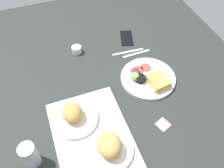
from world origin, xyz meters
TOP-DOWN VIEW (x-y plane):
  - ground_plane at (0.00, 0.00)cm, footprint 190.00×150.00cm
  - serving_tray at (-19.99, 20.57)cm, footprint 45.21×33.28cm
  - bread_plate_near at (-29.91, 15.71)cm, footprint 19.91×19.91cm
  - bread_plate_far at (-9.64, 25.88)cm, footprint 21.58×21.58cm
  - plate_with_salad at (1.15, -17.00)cm, footprint 29.12×29.12cm
  - drinking_glass at (-22.86, 46.70)cm, footprint 6.53×6.53cm
  - espresso_cup at (35.09, 13.07)cm, footprint 5.60×5.60cm
  - fork at (21.81, -19.41)cm, footprint 1.78×17.03cm
  - knife at (24.81, -15.41)cm, footprint 2.65×19.05cm
  - cell_phone at (36.66, -19.31)cm, footprint 15.86×11.01cm
  - sticky_note at (-25.73, -12.08)cm, footprint 7.17×7.17cm

SIDE VIEW (x-z plane):
  - ground_plane at x=0.00cm, z-range -3.00..0.00cm
  - sticky_note at x=-25.73cm, z-range 0.00..0.12cm
  - fork at x=21.81cm, z-range 0.00..0.50cm
  - knife at x=24.81cm, z-range 0.00..0.50cm
  - cell_phone at x=36.66cm, z-range 0.00..0.80cm
  - serving_tray at x=-19.99cm, z-range 0.00..1.60cm
  - plate_with_salad at x=1.15cm, z-range -1.02..4.38cm
  - espresso_cup at x=35.09cm, z-range 0.00..4.00cm
  - bread_plate_far at x=-9.64cm, z-range 0.21..8.80cm
  - bread_plate_near at x=-29.91cm, z-range 0.58..10.05cm
  - drinking_glass at x=-22.86cm, z-range 0.00..12.69cm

